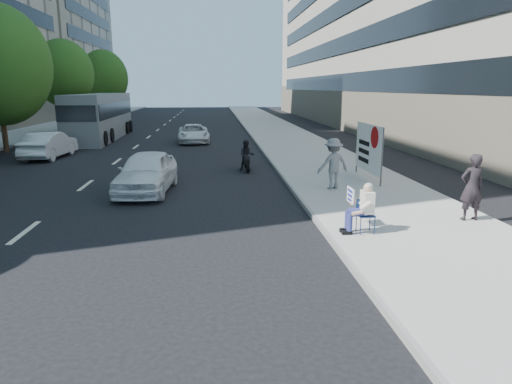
{
  "coord_description": "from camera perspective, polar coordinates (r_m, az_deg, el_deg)",
  "views": [
    {
      "loc": [
        -1.39,
        -10.14,
        3.79
      ],
      "look_at": [
        -0.34,
        1.34,
        1.13
      ],
      "focal_mm": 32.0,
      "sensor_mm": 36.0,
      "label": 1
    }
  ],
  "objects": [
    {
      "name": "near_building",
      "position": [
        46.39,
        19.41,
        19.98
      ],
      "size": [
        14.0,
        70.0,
        20.0
      ],
      "primitive_type": "cube",
      "color": "#9B9486",
      "rests_on": "ground"
    },
    {
      "name": "white_sedan_far",
      "position": [
        32.36,
        -7.83,
        7.26
      ],
      "size": [
        2.35,
        4.65,
        1.26
      ],
      "primitive_type": "imported",
      "rotation": [
        0.0,
        0.0,
        0.06
      ],
      "color": "white",
      "rests_on": "ground"
    },
    {
      "name": "white_sedan_mid",
      "position": [
        27.4,
        -24.47,
        5.4
      ],
      "size": [
        1.87,
        4.5,
        1.45
      ],
      "primitive_type": "imported",
      "rotation": [
        0.0,
        0.0,
        3.06
      ],
      "color": "silver",
      "rests_on": "ground"
    },
    {
      "name": "ground",
      "position": [
        10.91,
        2.45,
        -7.35
      ],
      "size": [
        160.0,
        160.0,
        0.0
      ],
      "primitive_type": "plane",
      "color": "black",
      "rests_on": "ground"
    },
    {
      "name": "near_sidewalk",
      "position": [
        30.84,
        4.93,
        6.01
      ],
      "size": [
        5.0,
        120.0,
        0.15
      ],
      "primitive_type": "cube",
      "color": "#ACAAA1",
      "rests_on": "ground"
    },
    {
      "name": "jogger",
      "position": [
        16.8,
        9.62,
        3.5
      ],
      "size": [
        1.33,
        0.97,
        1.85
      ],
      "primitive_type": "imported",
      "rotation": [
        0.0,
        0.0,
        3.4
      ],
      "color": "slate",
      "rests_on": "near_sidewalk"
    },
    {
      "name": "bus",
      "position": [
        36.31,
        -18.89,
        8.89
      ],
      "size": [
        2.76,
        12.07,
        3.3
      ],
      "rotation": [
        0.0,
        0.0,
        0.01
      ],
      "color": "slate",
      "rests_on": "ground"
    },
    {
      "name": "white_sedan_near",
      "position": [
        17.21,
        -13.52,
        2.46
      ],
      "size": [
        2.13,
        4.55,
        1.51
      ],
      "primitive_type": "imported",
      "rotation": [
        0.0,
        0.0,
        -0.08
      ],
      "color": "white",
      "rests_on": "ground"
    },
    {
      "name": "tree_far_e",
      "position": [
        55.53,
        -18.53,
        13.35
      ],
      "size": [
        5.4,
        5.4,
        7.89
      ],
      "color": "#382616",
      "rests_on": "ground"
    },
    {
      "name": "seated_protester",
      "position": [
        11.84,
        13.07,
        -1.62
      ],
      "size": [
        0.83,
        1.12,
        1.31
      ],
      "color": "#11254D",
      "rests_on": "near_sidewalk"
    },
    {
      "name": "motorcycle",
      "position": [
        21.13,
        -1.17,
        4.4
      ],
      "size": [
        0.7,
        2.04,
        1.42
      ],
      "rotation": [
        0.0,
        0.0,
        -0.01
      ],
      "color": "black",
      "rests_on": "ground"
    },
    {
      "name": "protest_banner",
      "position": [
        18.96,
        13.89,
        5.37
      ],
      "size": [
        0.08,
        3.06,
        2.2
      ],
      "color": "#4C4C4C",
      "rests_on": "near_sidewalk"
    },
    {
      "name": "tree_far_d",
      "position": [
        42.0,
        -22.91,
        13.49
      ],
      "size": [
        4.8,
        4.8,
        7.65
      ],
      "color": "#382616",
      "rests_on": "ground"
    },
    {
      "name": "pedestrian_woman",
      "position": [
        13.94,
        25.37,
        0.53
      ],
      "size": [
        0.71,
        0.49,
        1.87
      ],
      "primitive_type": "imported",
      "rotation": [
        0.0,
        0.0,
        3.2
      ],
      "color": "black",
      "rests_on": "near_sidewalk"
    },
    {
      "name": "far_bldg_north",
      "position": [
        78.27,
        -28.26,
        19.01
      ],
      "size": [
        22.0,
        28.0,
        28.0
      ],
      "primitive_type": "cube",
      "color": "#BEAB8E",
      "rests_on": "ground"
    }
  ]
}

